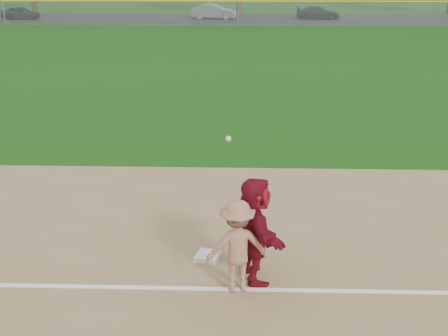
{
  "coord_description": "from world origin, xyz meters",
  "views": [
    {
      "loc": [
        0.32,
        -8.76,
        5.08
      ],
      "look_at": [
        0.0,
        1.5,
        1.3
      ],
      "focal_mm": 45.0,
      "sensor_mm": 36.0,
      "label": 1
    }
  ],
  "objects_px": {
    "base_runner": "(255,229)",
    "car_mid": "(214,11)",
    "first_base": "(208,256)",
    "car_right": "(318,13)",
    "car_left": "(21,13)"
  },
  "relations": [
    {
      "from": "first_base",
      "to": "car_right",
      "type": "distance_m",
      "value": 46.35
    },
    {
      "from": "base_runner",
      "to": "car_mid",
      "type": "xyz_separation_m",
      "value": [
        -2.92,
        46.14,
        -0.23
      ]
    },
    {
      "from": "car_left",
      "to": "car_mid",
      "type": "distance_m",
      "value": 18.09
    },
    {
      "from": "car_left",
      "to": "car_right",
      "type": "relative_size",
      "value": 0.85
    },
    {
      "from": "first_base",
      "to": "car_mid",
      "type": "distance_m",
      "value": 45.56
    },
    {
      "from": "first_base",
      "to": "base_runner",
      "type": "relative_size",
      "value": 0.22
    },
    {
      "from": "first_base",
      "to": "car_mid",
      "type": "xyz_separation_m",
      "value": [
        -2.09,
        45.51,
        0.64
      ]
    },
    {
      "from": "first_base",
      "to": "car_right",
      "type": "bearing_deg",
      "value": 80.49
    },
    {
      "from": "base_runner",
      "to": "car_right",
      "type": "relative_size",
      "value": 0.44
    },
    {
      "from": "car_left",
      "to": "car_mid",
      "type": "xyz_separation_m",
      "value": [
        18.06,
        0.93,
        0.09
      ]
    },
    {
      "from": "first_base",
      "to": "car_left",
      "type": "height_order",
      "value": "car_left"
    },
    {
      "from": "first_base",
      "to": "base_runner",
      "type": "xyz_separation_m",
      "value": [
        0.83,
        -0.63,
        0.87
      ]
    },
    {
      "from": "car_mid",
      "to": "base_runner",
      "type": "bearing_deg",
      "value": -172.55
    },
    {
      "from": "car_left",
      "to": "base_runner",
      "type": "bearing_deg",
      "value": -155.28
    },
    {
      "from": "car_left",
      "to": "car_right",
      "type": "bearing_deg",
      "value": -87.84
    }
  ]
}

